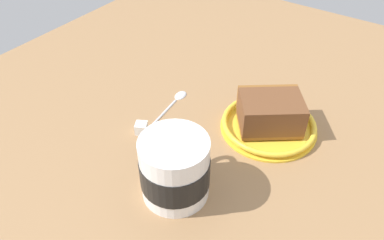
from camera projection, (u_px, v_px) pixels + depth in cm
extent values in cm
cube|color=#936D47|center=(246.00, 161.00, 61.22)|extent=(119.09, 119.09, 2.86)
cylinder|color=yellow|center=(268.00, 127.00, 64.86)|extent=(16.33, 16.33, 0.74)
torus|color=yellow|center=(269.00, 123.00, 64.32)|extent=(15.94, 15.94, 0.92)
cube|color=brown|center=(269.00, 124.00, 64.42)|extent=(12.00, 12.55, 0.60)
cube|color=brown|center=(271.00, 112.00, 62.69)|extent=(12.00, 12.55, 4.79)
cube|color=brown|center=(266.00, 97.00, 65.74)|extent=(6.55, 8.49, 4.79)
cylinder|color=white|center=(175.00, 168.00, 51.56)|extent=(9.49, 9.49, 9.68)
cylinder|color=black|center=(175.00, 171.00, 51.85)|extent=(9.68, 9.68, 4.39)
cylinder|color=black|center=(174.00, 156.00, 49.97)|extent=(8.35, 8.35, 0.40)
torus|color=white|center=(190.00, 146.00, 54.83)|extent=(5.18, 1.65, 5.11)
ellipsoid|color=silver|center=(181.00, 94.00, 72.11)|extent=(3.21, 2.32, 0.80)
cylinder|color=silver|center=(163.00, 114.00, 67.82)|extent=(9.99, 1.62, 0.50)
cube|color=white|center=(141.00, 128.00, 63.74)|extent=(2.62, 2.62, 1.93)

